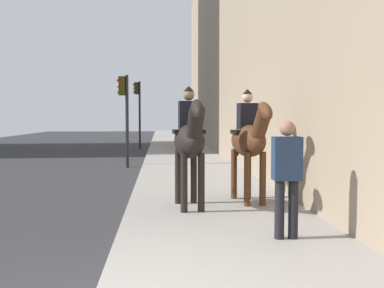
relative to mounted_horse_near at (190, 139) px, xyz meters
The scene contains 5 objects.
mounted_horse_near is the anchor object (origin of this frame).
mounted_horse_far 1.35m from the mounted_horse_near, 67.26° to the right, with size 2.15×0.76×2.33m.
pedestrian_greeting 2.69m from the mounted_horse_near, 152.27° to the right, with size 0.27×0.40×1.70m.
traffic_light_near_curb 8.89m from the mounted_horse_near, 12.29° to the left, with size 0.20×0.44×3.44m.
traffic_light_far_curb 19.12m from the mounted_horse_near, ahead, with size 0.20×0.44×3.99m.
Camera 1 is at (-4.19, -0.66, 1.86)m, focal length 43.97 mm.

